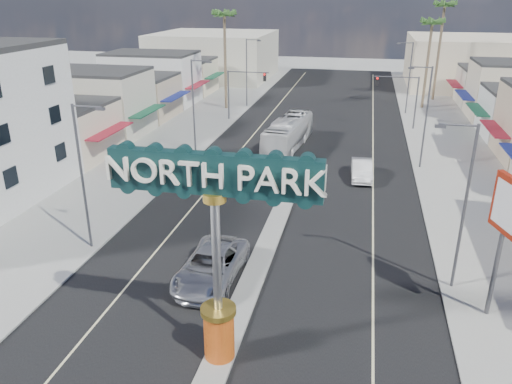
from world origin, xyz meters
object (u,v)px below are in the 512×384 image
at_px(streetlight_r_mid, 425,113).
at_px(palm_left_far, 224,19).
at_px(streetlight_l_near, 84,171).
at_px(car_parked_right, 362,170).
at_px(traffic_signal_right, 401,92).
at_px(suv_left, 211,266).
at_px(streetlight_r_far, 408,74).
at_px(streetlight_l_mid, 195,102).
at_px(city_bus, 288,133).
at_px(streetlight_l_far, 248,69).
at_px(traffic_signal_left, 243,86).
at_px(bank_pylon_sign, 507,214).
at_px(palm_right_mid, 432,27).
at_px(palm_right_far, 444,10).
at_px(streetlight_r_near, 462,201).
at_px(gateway_sign, 216,236).

relative_size(streetlight_r_mid, palm_left_far, 0.69).
xyz_separation_m(streetlight_l_near, car_parked_right, (15.93, 16.19, -4.28)).
height_order(traffic_signal_right, suv_left, traffic_signal_right).
bearing_deg(streetlight_r_far, car_parked_right, -100.82).
bearing_deg(streetlight_l_near, streetlight_r_mid, 43.79).
distance_m(streetlight_l_near, streetlight_l_mid, 20.00).
height_order(traffic_signal_right, city_bus, traffic_signal_right).
relative_size(streetlight_l_far, city_bus, 0.83).
relative_size(suv_left, car_parked_right, 1.34).
xyz_separation_m(traffic_signal_left, streetlight_r_far, (19.62, 8.01, 0.79)).
height_order(traffic_signal_left, bank_pylon_sign, bank_pylon_sign).
relative_size(palm_left_far, palm_right_mid, 1.08).
bearing_deg(traffic_signal_right, city_bus, -137.47).
bearing_deg(streetlight_l_far, palm_right_mid, 9.69).
relative_size(streetlight_r_mid, palm_right_far, 0.64).
height_order(traffic_signal_left, streetlight_l_far, streetlight_l_far).
bearing_deg(palm_left_far, streetlight_r_near, -59.64).
xyz_separation_m(car_parked_right, city_bus, (-7.50, 7.55, 0.73)).
height_order(streetlight_r_far, bank_pylon_sign, streetlight_r_far).
xyz_separation_m(streetlight_r_far, car_parked_right, (-4.93, -25.81, -4.28)).
bearing_deg(palm_right_far, gateway_sign, -104.03).
xyz_separation_m(streetlight_l_mid, bank_pylon_sign, (22.36, -22.22, 0.41)).
bearing_deg(streetlight_r_mid, traffic_signal_left, 144.50).
bearing_deg(streetlight_r_near, traffic_signal_left, 119.99).
bearing_deg(city_bus, bank_pylon_sign, -55.41).
relative_size(streetlight_l_far, palm_right_far, 0.64).
bearing_deg(gateway_sign, streetlight_l_near, 142.45).
bearing_deg(palm_left_far, traffic_signal_right, -15.15).
bearing_deg(gateway_sign, streetlight_r_mid, 69.58).
distance_m(palm_right_mid, car_parked_right, 32.27).
bearing_deg(palm_right_far, traffic_signal_left, -143.33).
bearing_deg(car_parked_right, streetlight_r_far, 76.01).
relative_size(traffic_signal_right, palm_right_far, 0.43).
xyz_separation_m(streetlight_l_near, city_bus, (8.43, 23.74, -3.55)).
bearing_deg(traffic_signal_right, traffic_signal_left, 180.00).
relative_size(streetlight_l_mid, palm_left_far, 0.69).
relative_size(streetlight_l_mid, bank_pylon_sign, 1.27).
distance_m(traffic_signal_left, bank_pylon_sign, 41.93).
bearing_deg(gateway_sign, streetlight_r_far, 78.22).
height_order(streetlight_l_mid, palm_right_far, palm_right_far).
relative_size(traffic_signal_right, streetlight_r_mid, 0.67).
bearing_deg(traffic_signal_right, suv_left, -107.59).
relative_size(traffic_signal_left, palm_right_mid, 0.50).
distance_m(streetlight_r_far, palm_right_far, 13.21).
distance_m(gateway_sign, city_bus, 32.12).
relative_size(gateway_sign, traffic_signal_left, 1.53).
distance_m(gateway_sign, bank_pylon_sign, 13.27).
xyz_separation_m(gateway_sign, streetlight_l_near, (-10.43, 8.02, -0.86)).
bearing_deg(streetlight_l_near, bank_pylon_sign, -5.66).
relative_size(streetlight_r_near, streetlight_r_mid, 1.00).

